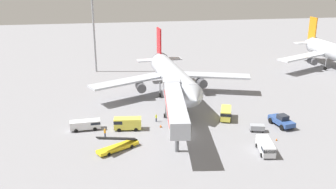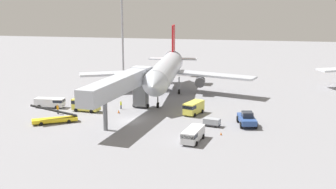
{
  "view_description": "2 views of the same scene",
  "coord_description": "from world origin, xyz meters",
  "px_view_note": "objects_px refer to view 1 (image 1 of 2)",
  "views": [
    {
      "loc": [
        -13.19,
        -61.46,
        29.04
      ],
      "look_at": [
        -0.82,
        11.87,
        3.9
      ],
      "focal_mm": 40.44,
      "sensor_mm": 36.0,
      "label": 1
    },
    {
      "loc": [
        20.12,
        -67.49,
        20.31
      ],
      "look_at": [
        4.46,
        10.07,
        2.52
      ],
      "focal_mm": 45.64,
      "sensor_mm": 36.0,
      "label": 2
    }
  ],
  "objects_px": {
    "jet_bridge": "(174,104)",
    "safety_cone_alpha": "(161,126)",
    "service_van_far_center": "(266,146)",
    "ground_crew_worker_midground": "(156,118)",
    "service_van_rear_left": "(127,123)",
    "belt_loader_truck": "(118,146)",
    "service_van_far_left": "(86,124)",
    "airplane_background": "(336,53)",
    "airplane_at_gate": "(172,76)",
    "pushback_tug": "(282,121)",
    "baggage_cart_far_right": "(257,128)",
    "service_van_mid_center": "(226,113)",
    "safety_cone_bravo": "(277,139)",
    "ground_crew_worker_foreground": "(105,133)"
  },
  "relations": [
    {
      "from": "safety_cone_alpha",
      "to": "jet_bridge",
      "type": "bearing_deg",
      "value": -61.88
    },
    {
      "from": "airplane_at_gate",
      "to": "jet_bridge",
      "type": "xyz_separation_m",
      "value": [
        -3.33,
        -20.66,
        0.7
      ]
    },
    {
      "from": "belt_loader_truck",
      "to": "baggage_cart_far_right",
      "type": "relative_size",
      "value": 2.51
    },
    {
      "from": "airplane_at_gate",
      "to": "ground_crew_worker_foreground",
      "type": "bearing_deg",
      "value": -128.48
    },
    {
      "from": "service_van_far_center",
      "to": "safety_cone_alpha",
      "type": "height_order",
      "value": "service_van_far_center"
    },
    {
      "from": "jet_bridge",
      "to": "ground_crew_worker_foreground",
      "type": "height_order",
      "value": "jet_bridge"
    },
    {
      "from": "baggage_cart_far_right",
      "to": "airplane_at_gate",
      "type": "bearing_deg",
      "value": 119.02
    },
    {
      "from": "belt_loader_truck",
      "to": "service_van_far_left",
      "type": "distance_m",
      "value": 10.99
    },
    {
      "from": "jet_bridge",
      "to": "ground_crew_worker_midground",
      "type": "distance_m",
      "value": 8.64
    },
    {
      "from": "service_van_far_left",
      "to": "ground_crew_worker_foreground",
      "type": "height_order",
      "value": "service_van_far_left"
    },
    {
      "from": "airplane_at_gate",
      "to": "safety_cone_alpha",
      "type": "distance_m",
      "value": 18.51
    },
    {
      "from": "service_van_far_center",
      "to": "safety_cone_alpha",
      "type": "distance_m",
      "value": 20.29
    },
    {
      "from": "belt_loader_truck",
      "to": "ground_crew_worker_foreground",
      "type": "relative_size",
      "value": 4.03
    },
    {
      "from": "safety_cone_alpha",
      "to": "airplane_background",
      "type": "bearing_deg",
      "value": 30.3
    },
    {
      "from": "service_van_rear_left",
      "to": "service_van_far_center",
      "type": "bearing_deg",
      "value": -31.02
    },
    {
      "from": "service_van_far_center",
      "to": "ground_crew_worker_midground",
      "type": "bearing_deg",
      "value": 134.86
    },
    {
      "from": "pushback_tug",
      "to": "service_van_far_center",
      "type": "xyz_separation_m",
      "value": [
        -7.51,
        -9.94,
        0.02
      ]
    },
    {
      "from": "service_van_far_left",
      "to": "service_van_rear_left",
      "type": "bearing_deg",
      "value": -9.21
    },
    {
      "from": "service_van_far_center",
      "to": "airplane_background",
      "type": "height_order",
      "value": "airplane_background"
    },
    {
      "from": "jet_bridge",
      "to": "airplane_background",
      "type": "xyz_separation_m",
      "value": [
        55.17,
        36.98,
        -0.74
      ]
    },
    {
      "from": "service_van_rear_left",
      "to": "safety_cone_alpha",
      "type": "relative_size",
      "value": 8.14
    },
    {
      "from": "pushback_tug",
      "to": "jet_bridge",
      "type": "bearing_deg",
      "value": -178.8
    },
    {
      "from": "service_van_far_left",
      "to": "service_van_mid_center",
      "type": "xyz_separation_m",
      "value": [
        27.39,
        0.51,
        0.22
      ]
    },
    {
      "from": "service_van_far_center",
      "to": "service_van_far_left",
      "type": "height_order",
      "value": "service_van_far_center"
    },
    {
      "from": "service_van_rear_left",
      "to": "ground_crew_worker_foreground",
      "type": "distance_m",
      "value": 5.01
    },
    {
      "from": "jet_bridge",
      "to": "ground_crew_worker_midground",
      "type": "xyz_separation_m",
      "value": [
        -2.42,
        6.53,
        -5.12
      ]
    },
    {
      "from": "safety_cone_alpha",
      "to": "belt_loader_truck",
      "type": "bearing_deg",
      "value": -135.82
    },
    {
      "from": "service_van_far_left",
      "to": "ground_crew_worker_foreground",
      "type": "bearing_deg",
      "value": -50.02
    },
    {
      "from": "service_van_rear_left",
      "to": "service_van_mid_center",
      "type": "relative_size",
      "value": 1.02
    },
    {
      "from": "service_van_far_center",
      "to": "ground_crew_worker_midground",
      "type": "distance_m",
      "value": 22.62
    },
    {
      "from": "safety_cone_alpha",
      "to": "airplane_background",
      "type": "xyz_separation_m",
      "value": [
        57.1,
        33.37,
        4.91
      ]
    },
    {
      "from": "service_van_far_left",
      "to": "baggage_cart_far_right",
      "type": "distance_m",
      "value": 31.96
    },
    {
      "from": "service_van_rear_left",
      "to": "safety_cone_bravo",
      "type": "height_order",
      "value": "service_van_rear_left"
    },
    {
      "from": "ground_crew_worker_foreground",
      "to": "service_van_far_center",
      "type": "bearing_deg",
      "value": -21.61
    },
    {
      "from": "belt_loader_truck",
      "to": "ground_crew_worker_foreground",
      "type": "xyz_separation_m",
      "value": [
        -2.05,
        5.43,
        0.17
      ]
    },
    {
      "from": "service_van_far_center",
      "to": "baggage_cart_far_right",
      "type": "relative_size",
      "value": 2.02
    },
    {
      "from": "safety_cone_alpha",
      "to": "service_van_far_center",
      "type": "bearing_deg",
      "value": -40.29
    },
    {
      "from": "airplane_at_gate",
      "to": "pushback_tug",
      "type": "distance_m",
      "value": 27.21
    },
    {
      "from": "service_van_rear_left",
      "to": "belt_loader_truck",
      "type": "bearing_deg",
      "value": -103.87
    },
    {
      "from": "pushback_tug",
      "to": "safety_cone_alpha",
      "type": "distance_m",
      "value": 23.21
    },
    {
      "from": "belt_loader_truck",
      "to": "safety_cone_bravo",
      "type": "xyz_separation_m",
      "value": [
        27.75,
        -0.93,
        -0.55
      ]
    },
    {
      "from": "baggage_cart_far_right",
      "to": "safety_cone_alpha",
      "type": "relative_size",
      "value": 4.48
    },
    {
      "from": "jet_bridge",
      "to": "belt_loader_truck",
      "type": "distance_m",
      "value": 12.52
    },
    {
      "from": "service_van_mid_center",
      "to": "ground_crew_worker_midground",
      "type": "xyz_separation_m",
      "value": [
        -13.91,
        1.13,
        -0.44
      ]
    },
    {
      "from": "service_van_far_center",
      "to": "ground_crew_worker_foreground",
      "type": "distance_m",
      "value": 27.96
    },
    {
      "from": "baggage_cart_far_right",
      "to": "ground_crew_worker_foreground",
      "type": "distance_m",
      "value": 28.01
    },
    {
      "from": "service_van_far_left",
      "to": "ground_crew_worker_midground",
      "type": "distance_m",
      "value": 13.58
    },
    {
      "from": "jet_bridge",
      "to": "airplane_background",
      "type": "bearing_deg",
      "value": 33.84
    },
    {
      "from": "jet_bridge",
      "to": "safety_cone_alpha",
      "type": "xyz_separation_m",
      "value": [
        -1.93,
        3.61,
        -5.65
      ]
    },
    {
      "from": "belt_loader_truck",
      "to": "service_van_far_left",
      "type": "relative_size",
      "value": 1.28
    }
  ]
}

